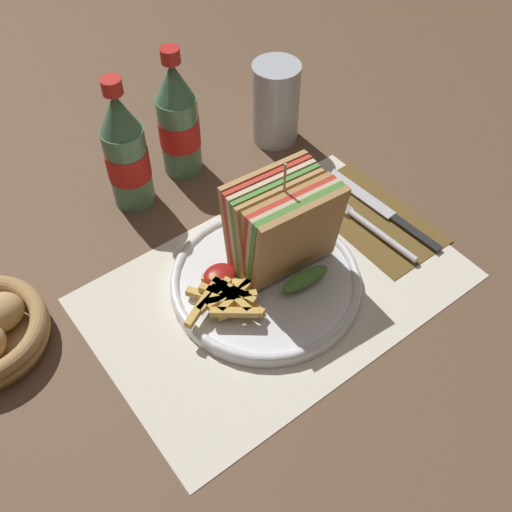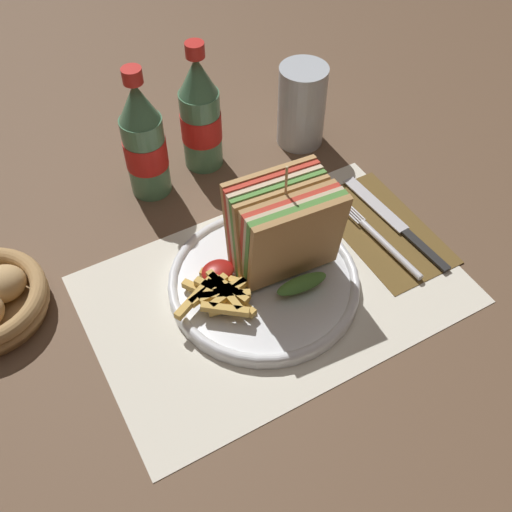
{
  "view_description": "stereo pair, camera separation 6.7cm",
  "coord_description": "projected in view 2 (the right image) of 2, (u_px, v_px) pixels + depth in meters",
  "views": [
    {
      "loc": [
        -0.27,
        -0.35,
        0.6
      ],
      "look_at": [
        0.02,
        0.03,
        0.04
      ],
      "focal_mm": 42.0,
      "sensor_mm": 36.0,
      "label": 1
    },
    {
      "loc": [
        -0.22,
        -0.39,
        0.6
      ],
      "look_at": [
        0.02,
        0.03,
        0.04
      ],
      "focal_mm": 42.0,
      "sensor_mm": 36.0,
      "label": 2
    }
  ],
  "objects": [
    {
      "name": "fries_pile",
      "position": [
        220.0,
        293.0,
        0.72
      ],
      "size": [
        0.1,
        0.1,
        0.02
      ],
      "color": "gold",
      "rests_on": "plate_main"
    },
    {
      "name": "club_sandwich",
      "position": [
        284.0,
        231.0,
        0.72
      ],
      "size": [
        0.13,
        0.11,
        0.16
      ],
      "color": "tan",
      "rests_on": "plate_main"
    },
    {
      "name": "plate_main",
      "position": [
        264.0,
        282.0,
        0.75
      ],
      "size": [
        0.24,
        0.24,
        0.02
      ],
      "color": "white",
      "rests_on": "ground_plane"
    },
    {
      "name": "coke_bottle_near",
      "position": [
        144.0,
        142.0,
        0.82
      ],
      "size": [
        0.06,
        0.06,
        0.2
      ],
      "color": "#4C7F5B",
      "rests_on": "ground_plane"
    },
    {
      "name": "napkin",
      "position": [
        382.0,
        229.0,
        0.82
      ],
      "size": [
        0.11,
        0.2,
        0.0
      ],
      "color": "brown",
      "rests_on": "ground_plane"
    },
    {
      "name": "placemat",
      "position": [
        274.0,
        288.0,
        0.76
      ],
      "size": [
        0.46,
        0.3,
        0.0
      ],
      "color": "silver",
      "rests_on": "ground_plane"
    },
    {
      "name": "knife",
      "position": [
        396.0,
        223.0,
        0.83
      ],
      "size": [
        0.03,
        0.21,
        0.0
      ],
      "rotation": [
        0.0,
        0.0,
        0.06
      ],
      "color": "black",
      "rests_on": "napkin"
    },
    {
      "name": "fork",
      "position": [
        380.0,
        239.0,
        0.8
      ],
      "size": [
        0.02,
        0.2,
        0.01
      ],
      "rotation": [
        0.0,
        0.0,
        0.06
      ],
      "color": "silver",
      "rests_on": "napkin"
    },
    {
      "name": "glass_near",
      "position": [
        302.0,
        106.0,
        0.9
      ],
      "size": [
        0.07,
        0.07,
        0.13
      ],
      "color": "silver",
      "rests_on": "ground_plane"
    },
    {
      "name": "ketchup_blob",
      "position": [
        218.0,
        271.0,
        0.74
      ],
      "size": [
        0.04,
        0.04,
        0.01
      ],
      "color": "maroon",
      "rests_on": "plate_main"
    },
    {
      "name": "coke_bottle_far",
      "position": [
        200.0,
        116.0,
        0.85
      ],
      "size": [
        0.06,
        0.06,
        0.2
      ],
      "color": "#4C7F5B",
      "rests_on": "ground_plane"
    },
    {
      "name": "ground_plane",
      "position": [
        254.0,
        299.0,
        0.75
      ],
      "size": [
        4.0,
        4.0,
        0.0
      ],
      "primitive_type": "plane",
      "color": "brown"
    }
  ]
}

